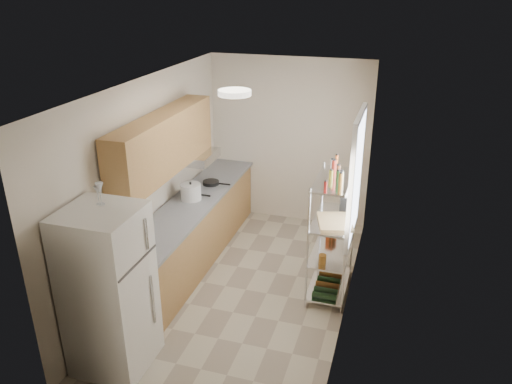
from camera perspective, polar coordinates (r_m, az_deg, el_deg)
room at (r=5.81m, az=-1.28°, el=-0.45°), size 2.52×4.42×2.62m
counter_run at (r=6.86m, az=-7.41°, el=-4.63°), size 0.63×3.51×0.90m
upper_cabinets at (r=6.11m, az=-10.51°, el=5.46°), size 0.33×2.20×0.72m
range_hood at (r=6.90m, az=-6.88°, el=4.08°), size 0.50×0.60×0.12m
window at (r=5.81m, az=11.36°, el=1.73°), size 0.06×1.00×1.46m
bakers_rack at (r=5.95m, az=8.87°, el=-2.17°), size 0.45×0.90×1.73m
ceiling_dome at (r=5.15m, az=-2.46°, el=11.28°), size 0.34×0.34×0.05m
refrigerator at (r=5.12m, az=-16.47°, el=-10.74°), size 0.70×0.70×1.71m
wine_glass_a at (r=4.78m, az=-17.37°, el=-0.20°), size 0.08×0.08×0.22m
wine_glass_b at (r=4.80m, az=-17.60°, el=-0.36°), size 0.06×0.06×0.18m
rice_cooker at (r=6.72m, az=-7.46°, el=0.02°), size 0.27×0.27×0.22m
frying_pan_large at (r=6.88m, az=-7.34°, el=-0.21°), size 0.24×0.24×0.04m
frying_pan_small at (r=7.22m, az=-5.17°, el=1.06°), size 0.25×0.25×0.05m
cutting_board at (r=5.88m, az=9.00°, el=-3.39°), size 0.49×0.57×0.03m
espresso_machine at (r=6.17m, az=10.23°, el=-1.06°), size 0.17×0.23×0.25m
storage_bag at (r=6.47m, az=8.62°, el=-4.69°), size 0.13×0.15×0.15m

